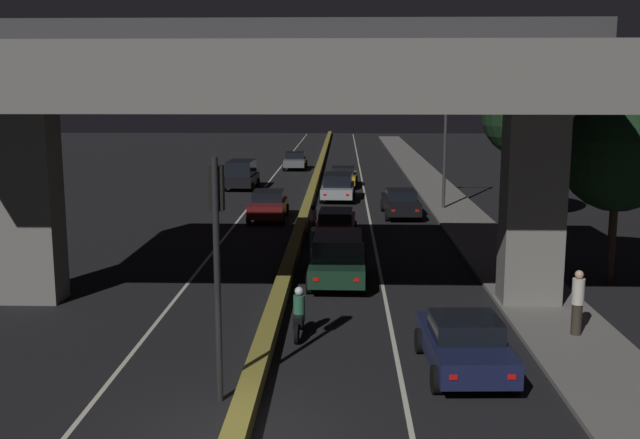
{
  "coord_description": "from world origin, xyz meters",
  "views": [
    {
      "loc": [
        2.03,
        -13.36,
        6.76
      ],
      "look_at": [
        0.97,
        20.14,
        0.84
      ],
      "focal_mm": 42.0,
      "sensor_mm": 36.0,
      "label": 1
    }
  ],
  "objects_px": {
    "car_taxi_yellow_sixth": "(343,177)",
    "car_grey_third_oncoming": "(295,160)",
    "car_black_fourth": "(401,202)",
    "street_lamp": "(440,119)",
    "motorcycle_red_filtering_far": "(313,221)",
    "motorcycle_black_filtering_near": "(299,315)",
    "traffic_light_left_of_median": "(217,237)",
    "pedestrian_on_sidewalk": "(578,302)",
    "car_black_second_oncoming": "(241,174)",
    "car_dark_red_lead_oncoming": "(268,205)",
    "motorcycle_white_filtering_mid": "(314,249)",
    "car_dark_green_second": "(338,257)",
    "car_silver_fifth": "(338,186)",
    "car_dark_blue_lead": "(464,343)",
    "car_dark_red_third": "(336,224)"
  },
  "relations": [
    {
      "from": "car_dark_blue_lead",
      "to": "car_grey_third_oncoming",
      "type": "distance_m",
      "value": 45.72
    },
    {
      "from": "car_taxi_yellow_sixth",
      "to": "car_dark_red_lead_oncoming",
      "type": "height_order",
      "value": "car_dark_red_lead_oncoming"
    },
    {
      "from": "car_black_second_oncoming",
      "to": "motorcycle_red_filtering_far",
      "type": "distance_m",
      "value": 16.63
    },
    {
      "from": "traffic_light_left_of_median",
      "to": "car_dark_red_lead_oncoming",
      "type": "distance_m",
      "value": 22.93
    },
    {
      "from": "car_dark_red_third",
      "to": "motorcycle_red_filtering_far",
      "type": "bearing_deg",
      "value": 39.37
    },
    {
      "from": "traffic_light_left_of_median",
      "to": "car_dark_green_second",
      "type": "relative_size",
      "value": 1.13
    },
    {
      "from": "car_taxi_yellow_sixth",
      "to": "car_grey_third_oncoming",
      "type": "xyz_separation_m",
      "value": [
        -4.03,
        10.99,
        0.06
      ]
    },
    {
      "from": "car_dark_green_second",
      "to": "car_taxi_yellow_sixth",
      "type": "bearing_deg",
      "value": 0.59
    },
    {
      "from": "car_dark_green_second",
      "to": "car_grey_third_oncoming",
      "type": "relative_size",
      "value": 1.19
    },
    {
      "from": "car_dark_blue_lead",
      "to": "motorcycle_red_filtering_far",
      "type": "distance_m",
      "value": 17.72
    },
    {
      "from": "car_black_second_oncoming",
      "to": "pedestrian_on_sidewalk",
      "type": "bearing_deg",
      "value": 25.31
    },
    {
      "from": "car_dark_green_second",
      "to": "pedestrian_on_sidewalk",
      "type": "height_order",
      "value": "pedestrian_on_sidewalk"
    },
    {
      "from": "car_dark_green_second",
      "to": "car_silver_fifth",
      "type": "relative_size",
      "value": 1.02
    },
    {
      "from": "car_dark_blue_lead",
      "to": "car_silver_fifth",
      "type": "height_order",
      "value": "car_silver_fifth"
    },
    {
      "from": "street_lamp",
      "to": "motorcycle_red_filtering_far",
      "type": "relative_size",
      "value": 4.74
    },
    {
      "from": "car_dark_red_third",
      "to": "car_dark_red_lead_oncoming",
      "type": "relative_size",
      "value": 1.13
    },
    {
      "from": "car_black_second_oncoming",
      "to": "car_grey_third_oncoming",
      "type": "height_order",
      "value": "car_black_second_oncoming"
    },
    {
      "from": "traffic_light_left_of_median",
      "to": "car_grey_third_oncoming",
      "type": "bearing_deg",
      "value": 91.68
    },
    {
      "from": "car_dark_blue_lead",
      "to": "traffic_light_left_of_median",
      "type": "bearing_deg",
      "value": 105.12
    },
    {
      "from": "street_lamp",
      "to": "motorcycle_white_filtering_mid",
      "type": "xyz_separation_m",
      "value": [
        -6.4,
        -13.39,
        -4.45
      ]
    },
    {
      "from": "car_dark_green_second",
      "to": "street_lamp",
      "type": "bearing_deg",
      "value": -17.83
    },
    {
      "from": "car_dark_green_second",
      "to": "car_dark_red_third",
      "type": "distance_m",
      "value": 7.42
    },
    {
      "from": "car_black_fourth",
      "to": "motorcycle_red_filtering_far",
      "type": "bearing_deg",
      "value": 137.09
    },
    {
      "from": "car_dark_blue_lead",
      "to": "car_dark_green_second",
      "type": "distance_m",
      "value": 8.92
    },
    {
      "from": "car_dark_green_second",
      "to": "motorcycle_white_filtering_mid",
      "type": "height_order",
      "value": "car_dark_green_second"
    },
    {
      "from": "car_dark_red_lead_oncoming",
      "to": "car_black_second_oncoming",
      "type": "relative_size",
      "value": 0.97
    },
    {
      "from": "car_dark_blue_lead",
      "to": "motorcycle_white_filtering_mid",
      "type": "distance_m",
      "value": 11.73
    },
    {
      "from": "car_dark_red_third",
      "to": "car_silver_fifth",
      "type": "xyz_separation_m",
      "value": [
        -0.0,
        12.24,
        0.11
      ]
    },
    {
      "from": "car_dark_blue_lead",
      "to": "car_dark_red_lead_oncoming",
      "type": "bearing_deg",
      "value": 15.57
    },
    {
      "from": "traffic_light_left_of_median",
      "to": "pedestrian_on_sidewalk",
      "type": "relative_size",
      "value": 2.98
    },
    {
      "from": "car_dark_green_second",
      "to": "car_silver_fifth",
      "type": "bearing_deg",
      "value": 1.38
    },
    {
      "from": "traffic_light_left_of_median",
      "to": "motorcycle_black_filtering_near",
      "type": "xyz_separation_m",
      "value": [
        1.48,
        4.24,
        -3.03
      ]
    },
    {
      "from": "car_silver_fifth",
      "to": "car_grey_third_oncoming",
      "type": "xyz_separation_m",
      "value": [
        -3.73,
        17.17,
        -0.08
      ]
    },
    {
      "from": "car_dark_blue_lead",
      "to": "car_black_fourth",
      "type": "distance_m",
      "value": 22.21
    },
    {
      "from": "car_dark_blue_lead",
      "to": "motorcycle_red_filtering_far",
      "type": "bearing_deg",
      "value": 11.7
    },
    {
      "from": "traffic_light_left_of_median",
      "to": "car_black_fourth",
      "type": "height_order",
      "value": "traffic_light_left_of_median"
    },
    {
      "from": "car_taxi_yellow_sixth",
      "to": "motorcycle_white_filtering_mid",
      "type": "relative_size",
      "value": 2.12
    },
    {
      "from": "street_lamp",
      "to": "motorcycle_red_filtering_far",
      "type": "distance_m",
      "value": 10.81
    },
    {
      "from": "car_taxi_yellow_sixth",
      "to": "motorcycle_red_filtering_far",
      "type": "relative_size",
      "value": 2.27
    },
    {
      "from": "car_black_fourth",
      "to": "car_silver_fifth",
      "type": "height_order",
      "value": "car_silver_fifth"
    },
    {
      "from": "motorcycle_white_filtering_mid",
      "to": "motorcycle_red_filtering_far",
      "type": "distance_m",
      "value": 6.18
    },
    {
      "from": "car_dark_green_second",
      "to": "car_black_second_oncoming",
      "type": "distance_m",
      "value": 25.41
    },
    {
      "from": "car_taxi_yellow_sixth",
      "to": "motorcycle_black_filtering_near",
      "type": "relative_size",
      "value": 2.32
    },
    {
      "from": "car_taxi_yellow_sixth",
      "to": "motorcycle_red_filtering_far",
      "type": "height_order",
      "value": "car_taxi_yellow_sixth"
    },
    {
      "from": "traffic_light_left_of_median",
      "to": "pedestrian_on_sidewalk",
      "type": "xyz_separation_m",
      "value": [
        9.03,
        4.29,
        -2.6
      ]
    },
    {
      "from": "car_dark_red_third",
      "to": "car_grey_third_oncoming",
      "type": "height_order",
      "value": "car_grey_third_oncoming"
    },
    {
      "from": "car_black_fourth",
      "to": "car_grey_third_oncoming",
      "type": "relative_size",
      "value": 1.21
    },
    {
      "from": "car_dark_red_lead_oncoming",
      "to": "motorcycle_black_filtering_near",
      "type": "xyz_separation_m",
      "value": [
        2.69,
        -18.48,
        -0.17
      ]
    },
    {
      "from": "motorcycle_red_filtering_far",
      "to": "pedestrian_on_sidewalk",
      "type": "bearing_deg",
      "value": -155.24
    },
    {
      "from": "street_lamp",
      "to": "car_dark_green_second",
      "type": "distance_m",
      "value": 17.44
    }
  ]
}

